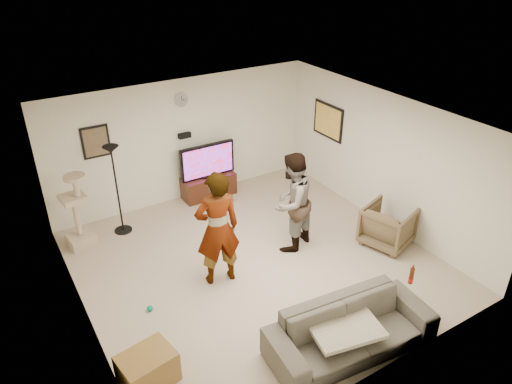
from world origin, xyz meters
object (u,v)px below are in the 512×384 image
floor_lamp (117,191)px  armchair (388,226)px  side_table (148,368)px  tv_stand (209,186)px  beer_bottle (411,276)px  cat_tree (76,211)px  person_left (218,229)px  person_right (292,203)px  sofa (351,329)px  tv (207,161)px

floor_lamp → armchair: (3.88, -2.87, -0.48)m
armchair → side_table: 4.73m
tv_stand → beer_bottle: bearing=-81.3°
cat_tree → person_left: bearing=-52.7°
person_left → person_right: size_ratio=1.08×
sofa → cat_tree: bearing=125.1°
tv → cat_tree: cat_tree is taller
person_left → beer_bottle: (1.83, -2.19, -0.18)m
person_right → side_table: 3.56m
person_right → tv_stand: bearing=-103.0°
tv → sofa: tv is taller
tv_stand → person_left: person_left is taller
armchair → beer_bottle: bearing=124.8°
person_right → armchair: size_ratio=2.21×
armchair → side_table: bearing=80.0°
floor_lamp → beer_bottle: 5.16m
person_right → sofa: 2.52m
armchair → floor_lamp: bearing=35.8°
beer_bottle → tv: bearing=98.7°
person_left → beer_bottle: size_ratio=7.66×
floor_lamp → person_right: size_ratio=0.96×
beer_bottle → armchair: 1.96m
floor_lamp → cat_tree: floor_lamp is taller
person_right → sofa: size_ratio=0.79×
tv_stand → cat_tree: (-2.74, -0.42, 0.46)m
tv_stand → person_right: person_right is taller
tv → cat_tree: size_ratio=0.85×
beer_bottle → side_table: 3.66m
person_left → person_right: person_left is taller
tv_stand → armchair: armchair is taller
armchair → cat_tree: bearing=41.0°
tv → armchair: bearing=-59.6°
person_left → beer_bottle: 2.86m
armchair → person_left: bearing=59.8°
person_right → armchair: (1.51, -0.83, -0.52)m
floor_lamp → person_left: person_left is taller
sofa → person_right: bearing=79.4°
floor_lamp → side_table: (-0.80, -3.51, -0.63)m
tv_stand → side_table: 4.77m
tv_stand → person_right: size_ratio=0.62×
cat_tree → person_right: (3.13, -1.99, 0.20)m
person_right → armchair: bearing=129.1°
person_right → beer_bottle: 2.38m
cat_tree → floor_lamp: bearing=3.3°
beer_bottle → side_table: beer_bottle is taller
sofa → beer_bottle: bearing=5.8°
floor_lamp → person_right: person_right is taller
sofa → side_table: size_ratio=3.44×
tv → beer_bottle: tv is taller
floor_lamp → person_left: (0.88, -2.20, 0.11)m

